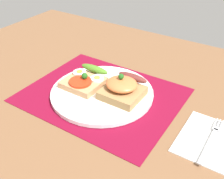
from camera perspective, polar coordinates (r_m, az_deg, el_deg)
ground_plane at (r=70.15cm, az=-2.06°, el=-2.27°), size 120.00×90.00×3.20cm
placemat at (r=69.13cm, az=-2.09°, el=-1.10°), size 38.06×30.65×0.30cm
plate at (r=68.75cm, az=-2.10°, el=-0.64°), size 25.90×25.90×1.04cm
sandwich_egg_tomato at (r=70.74cm, az=-5.67°, el=2.05°), size 9.54×10.62×3.83cm
sandwich_salmon at (r=65.83cm, az=2.34°, el=0.35°), size 9.44×10.55×5.80cm
napkin at (r=59.77cm, az=20.61°, el=-10.17°), size 13.50×14.73×0.60cm
fork at (r=59.57cm, az=20.21°, el=-9.63°), size 1.62×14.91×0.32cm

